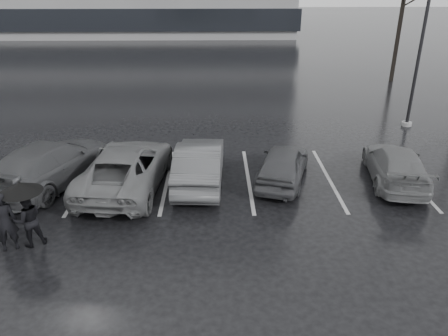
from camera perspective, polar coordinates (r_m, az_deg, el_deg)
ground at (r=12.94m, az=1.32°, el=-6.27°), size 160.00×160.00×0.00m
car_main at (r=14.91m, az=7.71°, el=0.54°), size 2.48×3.92×1.24m
car_west_a at (r=14.68m, az=-3.21°, el=0.71°), size 1.69×4.37×1.42m
car_west_b at (r=14.68m, az=-12.65°, el=0.14°), size 2.84×5.35×1.43m
car_west_c at (r=15.68m, az=-21.70°, el=0.64°), size 3.66×5.50×1.48m
car_east at (r=15.87m, az=21.52°, el=0.42°), size 2.34×4.38×1.21m
pedestrian_left at (r=12.39m, az=-26.75°, el=-6.30°), size 0.70×0.59×1.64m
pedestrian_right at (r=12.37m, az=-24.22°, el=-6.17°), size 0.92×0.87×1.51m
umbrella at (r=12.07m, az=-25.07°, el=-2.30°), size 1.07×1.07×1.81m
lamp_post at (r=21.31m, az=24.37°, el=14.67°), size 0.45×0.45×8.20m
stall_stripes at (r=15.13m, az=-2.11°, el=-1.46°), size 19.72×5.00×0.00m
tree_north at (r=30.48m, az=22.20°, el=18.32°), size 0.26×0.26×8.50m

